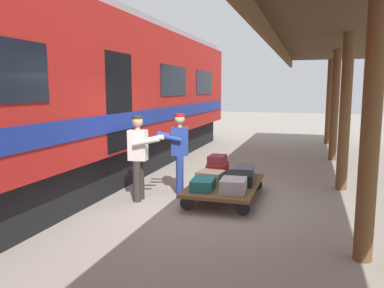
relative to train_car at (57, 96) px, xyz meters
The scene contains 13 objects.
ground_plane 3.97m from the train_car, behind, with size 60.00×60.00×0.00m, color gray.
platform_canopy 6.01m from the train_car, behind, with size 3.20×19.39×3.56m.
train_car is the anchor object (origin of this frame).
luggage_cart 4.05m from the train_car, behind, with size 1.30×2.20×0.33m.
suitcase_red_plastic 3.81m from the train_car, 164.43° to the right, with size 0.40×0.61×0.28m, color #AD231E.
suitcase_teal_softside 3.72m from the train_car, behind, with size 0.41×0.57×0.20m, color #1E666B.
suitcase_cream_canvas 3.72m from the train_car, behind, with size 0.50×0.47×0.23m, color beige.
suitcase_gray_aluminum 4.25m from the train_car, behind, with size 0.45×0.55×0.25m, color #9EA0A5.
suitcase_slate_roller 4.34m from the train_car, 166.66° to the right, with size 0.41×0.64×0.24m, color #4C515B.
suitcase_black_hardshell 4.26m from the train_car, behind, with size 0.51×0.59×0.23m, color black.
suitcase_burgundy_valise 3.71m from the train_car, 164.43° to the right, with size 0.33×0.47×0.17m, color maroon.
porter_in_overalls 2.87m from the train_car, 168.60° to the right, with size 0.73×0.57×1.70m.
porter_by_door 2.33m from the train_car, behind, with size 0.69×0.47×1.70m.
Camera 1 is at (-1.82, 7.04, 2.22)m, focal length 35.68 mm.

